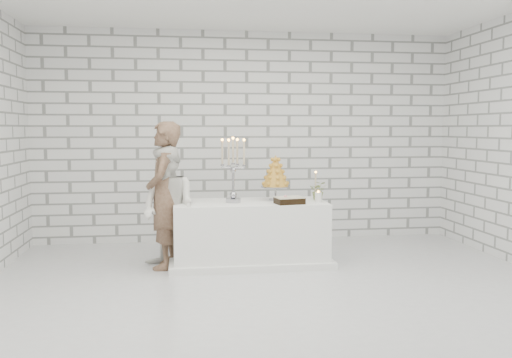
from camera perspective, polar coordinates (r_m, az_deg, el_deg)
name	(u,v)px	position (r m, az deg, el deg)	size (l,w,h in m)	color
ground	(277,290)	(5.51, 2.21, -11.73)	(6.00, 5.00, 0.01)	silver
wall_back	(247,137)	(7.74, -0.99, 4.50)	(6.00, 0.01, 3.00)	white
wall_front	(362,152)	(2.84, 11.17, 2.86)	(6.00, 0.01, 3.00)	white
cake_table	(250,233)	(6.46, -0.65, -5.73)	(1.80, 0.80, 0.75)	white
groom	(164,195)	(6.29, -9.75, -1.71)	(0.62, 0.41, 1.70)	brown
bride	(169,208)	(6.23, -9.27, -3.05)	(0.69, 0.54, 1.42)	white
candelabra	(233,170)	(6.29, -2.45, 0.98)	(0.31, 0.31, 0.77)	#9D9CA6
croquembouche	(275,178)	(6.49, 2.09, 0.15)	(0.36, 0.36, 0.55)	#AE7522
chocolate_cake	(289,200)	(6.22, 3.58, -2.28)	(0.32, 0.23, 0.08)	black
pillar_candle	(318,197)	(6.36, 6.64, -1.96)	(0.08, 0.08, 0.12)	white
extra_taper	(316,186)	(6.72, 6.36, -0.71)	(0.06, 0.06, 0.32)	#C7B292
flowers	(319,191)	(6.57, 6.68, -1.24)	(0.21, 0.18, 0.23)	#566F37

